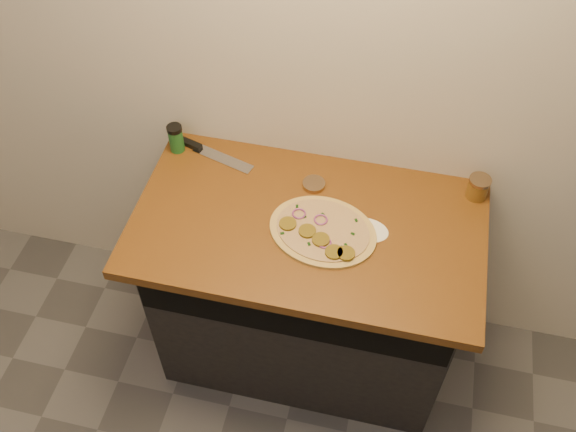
% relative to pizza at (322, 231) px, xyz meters
% --- Properties ---
extents(cabinet, '(1.10, 0.60, 0.86)m').
position_rel_pizza_xyz_m(cabinet, '(-0.06, 0.07, -0.48)').
color(cabinet, black).
rests_on(cabinet, ground).
extents(countertop, '(1.20, 0.70, 0.04)m').
position_rel_pizza_xyz_m(countertop, '(-0.06, 0.04, -0.03)').
color(countertop, brown).
rests_on(countertop, cabinet).
extents(pizza, '(0.43, 0.43, 0.02)m').
position_rel_pizza_xyz_m(pizza, '(0.00, 0.00, 0.00)').
color(pizza, tan).
rests_on(pizza, countertop).
extents(chefs_knife, '(0.35, 0.14, 0.02)m').
position_rel_pizza_xyz_m(chefs_knife, '(-0.51, 0.29, -0.00)').
color(chefs_knife, '#B7BAC1').
rests_on(chefs_knife, countertop).
extents(mason_jar_lid, '(0.10, 0.10, 0.02)m').
position_rel_pizza_xyz_m(mason_jar_lid, '(-0.07, 0.20, -0.00)').
color(mason_jar_lid, '#977957').
rests_on(mason_jar_lid, countertop).
extents(salsa_jar, '(0.08, 0.08, 0.08)m').
position_rel_pizza_xyz_m(salsa_jar, '(0.49, 0.29, 0.03)').
color(salsa_jar, '#A41810').
rests_on(salsa_jar, countertop).
extents(spice_shaker, '(0.06, 0.06, 0.11)m').
position_rel_pizza_xyz_m(spice_shaker, '(-0.61, 0.27, 0.05)').
color(spice_shaker, '#1C5A23').
rests_on(spice_shaker, countertop).
extents(flour_spill, '(0.16, 0.16, 0.00)m').
position_rel_pizza_xyz_m(flour_spill, '(0.14, 0.05, -0.01)').
color(flour_spill, white).
rests_on(flour_spill, countertop).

